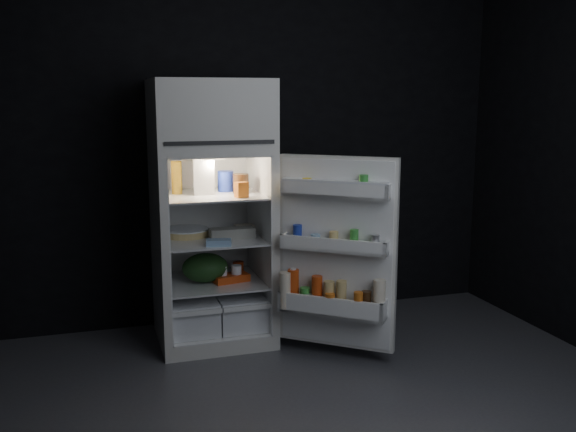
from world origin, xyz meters
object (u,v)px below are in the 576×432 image
object	(u,v)px
fridge_door	(335,257)
milk_jug	(204,176)
egg_carton	(232,233)
refrigerator	(211,203)
yogurt_tray	(231,278)

from	to	relation	value
fridge_door	milk_jug	world-z (taller)	fridge_door
milk_jug	egg_carton	distance (m)	0.43
refrigerator	milk_jug	bearing A→B (deg)	-151.41
refrigerator	egg_carton	distance (m)	0.25
milk_jug	egg_carton	bearing A→B (deg)	-14.81
refrigerator	yogurt_tray	size ratio (longest dim) A/B	7.43
fridge_door	yogurt_tray	size ratio (longest dim) A/B	5.09
milk_jug	yogurt_tray	bearing A→B (deg)	-18.61
fridge_door	egg_carton	world-z (taller)	fridge_door
refrigerator	yogurt_tray	bearing A→B (deg)	-43.79
refrigerator	fridge_door	distance (m)	0.95
refrigerator	yogurt_tray	world-z (taller)	refrigerator
fridge_door	egg_carton	bearing A→B (deg)	136.46
egg_carton	yogurt_tray	bearing A→B (deg)	-161.11
milk_jug	egg_carton	world-z (taller)	milk_jug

